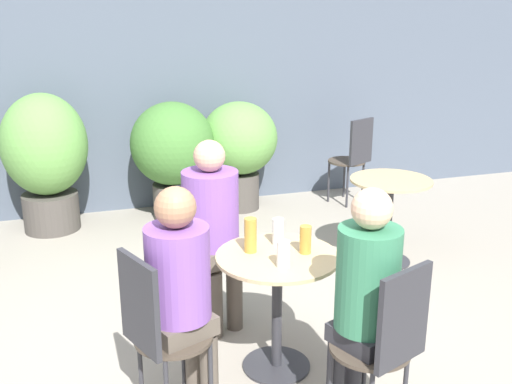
% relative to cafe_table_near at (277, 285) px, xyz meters
% --- Properties ---
extents(ground_plane, '(20.00, 20.00, 0.00)m').
position_rel_cafe_table_near_xyz_m(ground_plane, '(-0.25, -0.10, -0.53)').
color(ground_plane, gray).
extents(storefront_wall, '(10.00, 0.06, 3.00)m').
position_rel_cafe_table_near_xyz_m(storefront_wall, '(-0.25, 3.21, 0.97)').
color(storefront_wall, '#4C5666').
rests_on(storefront_wall, ground_plane).
extents(cafe_table_near, '(0.70, 0.70, 0.72)m').
position_rel_cafe_table_near_xyz_m(cafe_table_near, '(0.00, 0.00, 0.00)').
color(cafe_table_near, '#2D2D33').
rests_on(cafe_table_near, ground_plane).
extents(cafe_table_far, '(0.66, 0.66, 0.72)m').
position_rel_cafe_table_near_xyz_m(cafe_table_far, '(1.38, 1.16, -0.01)').
color(cafe_table_far, '#2D2D33').
rests_on(cafe_table_far, ground_plane).
extents(bistro_chair_0, '(0.43, 0.44, 0.94)m').
position_rel_cafe_table_near_xyz_m(bistro_chair_0, '(-0.29, 0.73, 0.03)').
color(bistro_chair_0, '#42382D').
rests_on(bistro_chair_0, ground_plane).
extents(bistro_chair_1, '(0.44, 0.43, 0.94)m').
position_rel_cafe_table_near_xyz_m(bistro_chair_1, '(-0.73, -0.29, 0.03)').
color(bistro_chair_1, '#42382D').
rests_on(bistro_chair_1, ground_plane).
extents(bistro_chair_2, '(0.43, 0.44, 0.94)m').
position_rel_cafe_table_near_xyz_m(bistro_chair_2, '(0.29, -0.73, 0.03)').
color(bistro_chair_2, '#42382D').
rests_on(bistro_chair_2, ground_plane).
extents(bistro_chair_4, '(0.43, 0.45, 0.94)m').
position_rel_cafe_table_near_xyz_m(bistro_chair_4, '(1.79, 2.62, 0.03)').
color(bistro_chair_4, '#42382D').
rests_on(bistro_chair_4, ground_plane).
extents(seated_person_0, '(0.41, 0.43, 1.26)m').
position_rel_cafe_table_near_xyz_m(seated_person_0, '(-0.23, 0.59, 0.21)').
color(seated_person_0, brown).
rests_on(seated_person_0, ground_plane).
extents(seated_person_1, '(0.38, 0.36, 1.24)m').
position_rel_cafe_table_near_xyz_m(seated_person_1, '(-0.59, -0.23, 0.21)').
color(seated_person_1, brown).
rests_on(seated_person_1, ground_plane).
extents(seated_person_2, '(0.35, 0.36, 1.26)m').
position_rel_cafe_table_near_xyz_m(seated_person_2, '(0.23, -0.59, 0.22)').
color(seated_person_2, '#2D2D33').
rests_on(seated_person_2, ground_plane).
extents(beer_glass_0, '(0.07, 0.07, 0.20)m').
position_rel_cafe_table_near_xyz_m(beer_glass_0, '(-0.13, 0.09, 0.28)').
color(beer_glass_0, '#B28433').
rests_on(beer_glass_0, cafe_table_near).
extents(beer_glass_1, '(0.07, 0.07, 0.15)m').
position_rel_cafe_table_near_xyz_m(beer_glass_1, '(-0.02, -0.16, 0.26)').
color(beer_glass_1, silver).
rests_on(beer_glass_1, cafe_table_near).
extents(beer_glass_2, '(0.07, 0.07, 0.16)m').
position_rel_cafe_table_near_xyz_m(beer_glass_2, '(0.16, -0.02, 0.27)').
color(beer_glass_2, '#B28433').
rests_on(beer_glass_2, cafe_table_near).
extents(beer_glass_3, '(0.07, 0.07, 0.16)m').
position_rel_cafe_table_near_xyz_m(beer_glass_3, '(0.06, 0.15, 0.26)').
color(beer_glass_3, silver).
rests_on(beer_glass_3, cafe_table_near).
extents(potted_plant_0, '(0.78, 0.78, 1.30)m').
position_rel_cafe_table_near_xyz_m(potted_plant_0, '(-1.28, 2.80, 0.20)').
color(potted_plant_0, '#47423D').
rests_on(potted_plant_0, ground_plane).
extents(potted_plant_1, '(0.82, 0.82, 1.17)m').
position_rel_cafe_table_near_xyz_m(potted_plant_1, '(-0.10, 2.77, 0.17)').
color(potted_plant_1, '#47423D').
rests_on(potted_plant_1, ground_plane).
extents(potted_plant_2, '(0.78, 0.78, 1.12)m').
position_rel_cafe_table_near_xyz_m(potted_plant_2, '(0.60, 2.86, 0.15)').
color(potted_plant_2, '#47423D').
rests_on(potted_plant_2, ground_plane).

